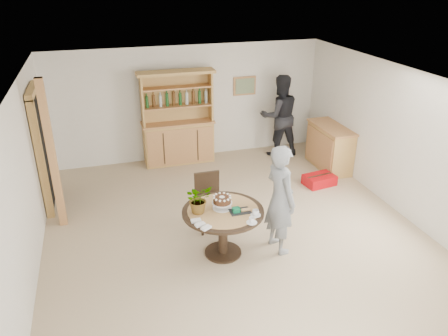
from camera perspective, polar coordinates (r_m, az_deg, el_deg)
ground at (r=7.16m, az=1.66°, el=-8.87°), size 7.00×7.00×0.00m
room_shell at (r=6.38m, az=1.86°, el=4.31°), size 6.04×7.04×2.52m
doorway at (r=8.24m, az=-22.70°, el=2.44°), size 0.13×1.10×2.18m
pine_post at (r=7.42m, az=-21.54°, el=1.47°), size 0.12×0.12×2.50m
hutch at (r=9.62m, az=-6.02°, el=4.66°), size 1.62×0.54×2.04m
sideboard at (r=9.61m, az=13.63°, el=2.68°), size 0.54×1.26×0.94m
dining_table at (r=6.45m, az=-0.13°, el=-6.68°), size 1.20×1.20×0.76m
dining_chair at (r=7.17m, az=-2.01°, el=-3.84°), size 0.42×0.42×0.95m
birthday_cake at (r=6.35m, az=-0.26°, el=-4.31°), size 0.30×0.30×0.20m
flower_vase at (r=6.23m, az=-3.36°, el=-4.04°), size 0.47×0.44×0.42m
gift_tray at (r=6.31m, az=2.07°, el=-5.54°), size 0.30×0.20×0.08m
coffee_cup_a at (r=6.23m, az=4.15°, el=-5.87°), size 0.15×0.15×0.09m
coffee_cup_b at (r=6.06m, az=3.64°, el=-6.86°), size 0.15×0.15×0.08m
napkins at (r=6.01m, az=-3.06°, el=-7.35°), size 0.24×0.33×0.03m
teen_boy at (r=6.50m, az=7.34°, el=-4.07°), size 0.51×0.69×1.71m
adult_person at (r=9.96m, az=7.25°, el=6.78°), size 0.94×0.75×1.86m
red_suitcase at (r=8.93m, az=12.34°, el=-1.53°), size 0.65×0.48×0.21m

